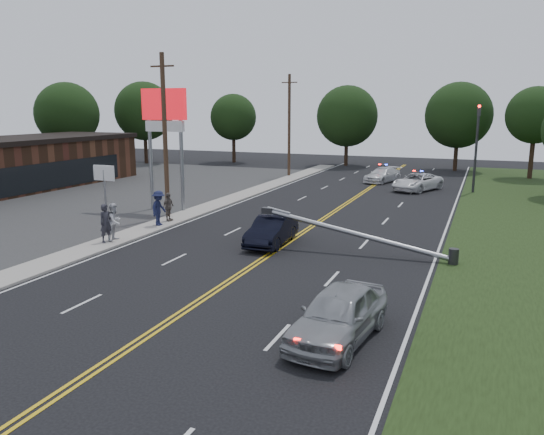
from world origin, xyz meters
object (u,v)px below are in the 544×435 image
at_px(crashed_sedan, 272,230).
at_px(bystander_d, 168,207).
at_px(emergency_b, 382,175).
at_px(bystander_b, 115,222).
at_px(utility_pole_far, 289,125).
at_px(bystander_a, 106,223).
at_px(pylon_sign, 165,120).
at_px(fallen_streetlight, 366,236).
at_px(waiting_sedan, 338,314).
at_px(emergency_a, 417,182).
at_px(bystander_c, 159,208).
at_px(traffic_signal, 477,141).
at_px(utility_pole_mid, 165,136).
at_px(small_sign, 104,177).

xyz_separation_m(crashed_sedan, bystander_d, (-7.65, 2.43, 0.25)).
height_order(emergency_b, bystander_b, bystander_b).
distance_m(utility_pole_far, bystander_a, 29.15).
distance_m(pylon_sign, bystander_d, 6.42).
bearing_deg(bystander_d, emergency_b, -19.17).
bearing_deg(utility_pole_far, fallen_streetlight, -62.76).
height_order(crashed_sedan, waiting_sedan, waiting_sedan).
distance_m(crashed_sedan, bystander_a, 8.35).
bearing_deg(emergency_a, crashed_sedan, -79.00).
height_order(fallen_streetlight, bystander_b, bystander_b).
distance_m(emergency_b, bystander_b, 29.01).
bearing_deg(waiting_sedan, bystander_c, 148.01).
bearing_deg(utility_pole_far, bystander_b, -88.00).
bearing_deg(bystander_d, crashed_sedan, -106.09).
bearing_deg(pylon_sign, traffic_signal, 40.39).
distance_m(bystander_a, bystander_c, 4.30).
xyz_separation_m(waiting_sedan, bystander_d, (-13.70, 12.16, 0.18)).
bearing_deg(bystander_a, bystander_b, -3.80).
bearing_deg(bystander_c, utility_pole_mid, 17.71).
bearing_deg(emergency_b, pylon_sign, -100.39).
bearing_deg(small_sign, bystander_b, -47.88).
xyz_separation_m(pylon_sign, bystander_d, (2.22, -3.34, -5.02)).
height_order(pylon_sign, waiting_sedan, pylon_sign).
relative_size(pylon_sign, emergency_b, 1.73).
bearing_deg(emergency_a, bystander_d, -99.98).
xyz_separation_m(pylon_sign, bystander_a, (2.13, -8.87, -4.91)).
relative_size(emergency_b, bystander_d, 2.70).
bearing_deg(traffic_signal, crashed_sedan, -112.31).
bearing_deg(bystander_c, traffic_signal, -43.67).
distance_m(traffic_signal, emergency_a, 5.63).
bearing_deg(emergency_b, emergency_a, -28.85).
bearing_deg(bystander_a, utility_pole_mid, 22.53).
bearing_deg(small_sign, traffic_signal, 38.90).
relative_size(bystander_c, bystander_d, 1.17).
distance_m(traffic_signal, utility_pole_far, 17.97).
distance_m(utility_pole_mid, bystander_a, 7.99).
bearing_deg(emergency_b, bystander_d, -91.93).
relative_size(small_sign, fallen_streetlight, 0.33).
relative_size(traffic_signal, utility_pole_far, 0.70).
distance_m(small_sign, fallen_streetlight, 18.68).
distance_m(utility_pole_far, emergency_a, 14.60).
xyz_separation_m(small_sign, crashed_sedan, (13.37, -3.78, -1.61)).
bearing_deg(utility_pole_mid, emergency_b, 65.99).
height_order(crashed_sedan, emergency_a, crashed_sedan).
xyz_separation_m(traffic_signal, emergency_a, (-4.37, -0.66, -3.49)).
bearing_deg(small_sign, fallen_streetlight, -12.40).
bearing_deg(bystander_a, bystander_c, 12.29).
distance_m(traffic_signal, bystander_a, 30.10).
bearing_deg(waiting_sedan, fallen_streetlight, 104.31).
bearing_deg(fallen_streetlight, utility_pole_far, 117.24).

